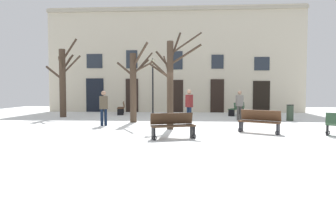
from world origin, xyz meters
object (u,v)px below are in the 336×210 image
(tree_right_of_center, at_px, (171,80))
(bench_back_to_back_left, at_px, (122,108))
(streetlamp, at_px, (153,81))
(litter_bin, at_px, (290,113))
(tree_foreground, at_px, (134,84))
(bench_near_center_tree, at_px, (173,125))
(person_strolling, at_px, (104,106))
(person_by_shop_door, at_px, (189,104))
(person_near_bench, at_px, (240,104))
(bench_far_corner, at_px, (260,121))
(bench_near_lamp, at_px, (237,109))
(tree_center, at_px, (63,80))

(tree_right_of_center, height_order, bench_back_to_back_left, tree_right_of_center)
(streetlamp, bearing_deg, litter_bin, -17.59)
(tree_right_of_center, relative_size, litter_bin, 4.82)
(litter_bin, bearing_deg, tree_foreground, -171.24)
(litter_bin, distance_m, bench_back_to_back_left, 11.08)
(streetlamp, xyz_separation_m, bench_back_to_back_left, (-2.37, 1.13, -1.89))
(bench_near_center_tree, distance_m, person_strolling, 4.99)
(litter_bin, bearing_deg, bench_back_to_back_left, 160.52)
(person_by_shop_door, bearing_deg, person_near_bench, -97.83)
(bench_far_corner, bearing_deg, tree_foreground, 179.53)
(tree_right_of_center, relative_size, bench_far_corner, 2.69)
(tree_foreground, xyz_separation_m, bench_near_center_tree, (2.34, -5.07, -1.57))
(bench_back_to_back_left, height_order, person_by_shop_door, person_by_shop_door)
(bench_back_to_back_left, relative_size, person_near_bench, 1.07)
(litter_bin, bearing_deg, bench_near_lamp, 125.50)
(tree_right_of_center, bearing_deg, tree_foreground, 129.32)
(tree_foreground, height_order, person_near_bench, tree_foreground)
(streetlamp, height_order, bench_near_lamp, streetlamp)
(litter_bin, bearing_deg, tree_center, 174.28)
(person_near_bench, bearing_deg, person_strolling, -177.38)
(bench_near_lamp, bearing_deg, tree_center, -49.92)
(tree_right_of_center, xyz_separation_m, person_strolling, (-3.31, 1.00, -1.24))
(tree_foreground, bearing_deg, person_strolling, -127.11)
(streetlamp, bearing_deg, tree_right_of_center, -76.49)
(litter_bin, bearing_deg, person_by_shop_door, -164.86)
(tree_foreground, distance_m, bench_near_lamp, 7.96)
(litter_bin, bearing_deg, bench_far_corner, -120.63)
(litter_bin, xyz_separation_m, bench_near_lamp, (-2.38, 3.34, 0.01))
(streetlamp, bearing_deg, bench_near_lamp, 7.80)
(tree_center, xyz_separation_m, streetlamp, (5.62, 1.19, -0.02))
(tree_center, xyz_separation_m, person_near_bench, (10.91, -1.22, -1.43))
(bench_near_center_tree, relative_size, person_near_bench, 0.98)
(person_near_bench, bearing_deg, person_by_shop_door, -170.66)
(tree_center, distance_m, streetlamp, 5.75)
(bench_near_lamp, relative_size, person_near_bench, 1.10)
(bench_back_to_back_left, bearing_deg, person_strolling, -5.93)
(litter_bin, bearing_deg, streetlamp, 162.41)
(bench_near_center_tree, bearing_deg, litter_bin, 26.52)
(tree_foreground, xyz_separation_m, tree_right_of_center, (2.12, -2.58, 0.15))
(bench_back_to_back_left, height_order, bench_far_corner, bench_far_corner)
(litter_bin, relative_size, person_near_bench, 0.54)
(tree_foreground, height_order, bench_near_lamp, tree_foreground)
(tree_center, xyz_separation_m, bench_near_center_tree, (7.40, -7.78, -1.90))
(bench_near_center_tree, height_order, person_strolling, person_strolling)
(litter_bin, height_order, bench_near_center_tree, bench_near_center_tree)
(streetlamp, bearing_deg, bench_far_corner, -54.61)
(person_strolling, bearing_deg, person_near_bench, 179.86)
(bench_back_to_back_left, relative_size, bench_far_corner, 1.11)
(tree_center, bearing_deg, tree_foreground, -28.11)
(streetlamp, height_order, person_near_bench, streetlamp)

